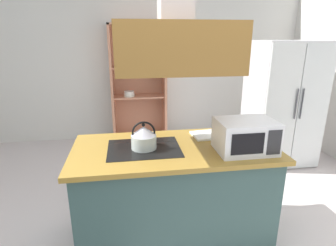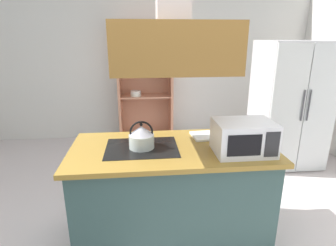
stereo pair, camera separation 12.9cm
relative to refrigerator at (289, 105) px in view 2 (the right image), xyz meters
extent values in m
cube|color=silver|center=(-2.03, 1.41, 0.48)|extent=(6.00, 0.12, 2.70)
cube|color=#324C49|center=(-1.82, -1.42, -0.44)|extent=(1.63, 0.76, 0.86)
cube|color=olive|center=(-1.82, -1.42, 0.01)|extent=(1.71, 0.84, 0.04)
cube|color=black|center=(-2.08, -1.42, 0.03)|extent=(0.60, 0.46, 0.00)
cube|color=brown|center=(-1.82, -1.42, 0.85)|extent=(0.90, 0.70, 0.36)
cube|color=#BDB8BC|center=(0.00, 0.01, 0.00)|extent=(0.90, 0.72, 1.74)
cube|color=#BCBEBD|center=(-0.23, -0.36, 0.00)|extent=(0.44, 0.03, 1.70)
cube|color=#B9BDBD|center=(0.22, -0.36, 0.00)|extent=(0.44, 0.03, 1.70)
cylinder|color=#4C4C51|center=(-0.04, -0.39, 0.09)|extent=(0.02, 0.02, 0.40)
cylinder|color=#4C4C51|center=(0.04, -0.39, 0.09)|extent=(0.02, 0.02, 0.40)
cube|color=#BA785A|center=(-2.44, 1.15, 0.12)|extent=(0.04, 0.40, 1.99)
cube|color=#BA785A|center=(-1.54, 1.15, 0.12)|extent=(0.04, 0.40, 1.99)
cube|color=#BA785A|center=(-1.99, 1.15, 1.10)|extent=(0.93, 0.40, 0.03)
cube|color=#BA785A|center=(-1.99, 1.15, -0.83)|extent=(0.93, 0.40, 0.08)
cube|color=#BA785A|center=(-1.99, 1.34, 0.12)|extent=(0.93, 0.02, 1.99)
cube|color=#BA785A|center=(-1.99, 1.15, -0.07)|extent=(0.85, 0.36, 0.02)
cube|color=#BA785A|center=(-1.99, 1.15, 0.42)|extent=(0.85, 0.36, 0.02)
cylinder|color=beige|center=(-2.16, 1.10, -0.04)|extent=(0.18, 0.18, 0.05)
cylinder|color=beige|center=(-2.16, 1.10, 0.01)|extent=(0.17, 0.17, 0.05)
cylinder|color=silver|center=(-1.88, 1.11, 0.49)|extent=(0.01, 0.01, 0.12)
cone|color=silver|center=(-1.88, 1.11, 0.59)|extent=(0.07, 0.07, 0.08)
cylinder|color=silver|center=(-1.73, 1.11, 0.49)|extent=(0.01, 0.01, 0.12)
cone|color=silver|center=(-1.73, 1.11, 0.59)|extent=(0.07, 0.07, 0.08)
cylinder|color=#B6C1B9|center=(-2.08, -1.42, 0.09)|extent=(0.21, 0.21, 0.12)
cone|color=#B5B8C8|center=(-2.08, -1.42, 0.19)|extent=(0.20, 0.20, 0.07)
sphere|color=black|center=(-2.08, -1.42, 0.24)|extent=(0.03, 0.03, 0.03)
torus|color=black|center=(-2.08, -1.42, 0.17)|extent=(0.19, 0.02, 0.19)
cube|color=white|center=(-1.44, -1.20, 0.04)|extent=(0.36, 0.27, 0.02)
cube|color=silver|center=(-1.27, -1.59, 0.16)|extent=(0.46, 0.34, 0.26)
cube|color=black|center=(-1.33, -1.76, 0.16)|extent=(0.26, 0.01, 0.17)
cube|color=#262628|center=(-1.12, -1.76, 0.16)|extent=(0.11, 0.01, 0.20)
camera|label=1|loc=(-2.21, -3.54, 0.93)|focal=29.37mm
camera|label=2|loc=(-2.08, -3.56, 0.93)|focal=29.37mm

